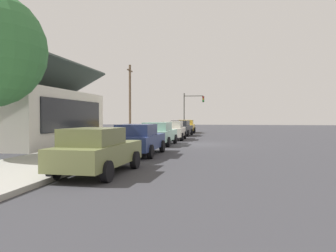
{
  "coord_description": "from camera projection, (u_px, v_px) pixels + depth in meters",
  "views": [
    {
      "loc": [
        -24.23,
        -1.56,
        1.97
      ],
      "look_at": [
        1.44,
        2.59,
        1.26
      ],
      "focal_mm": 36.03,
      "sensor_mm": 36.0,
      "label": 1
    }
  ],
  "objects": [
    {
      "name": "car_ivory",
      "position": [
        173.0,
        130.0,
        28.84
      ],
      "size": [
        4.44,
        2.06,
        1.59
      ],
      "rotation": [
        0.0,
        0.0,
        0.02
      ],
      "color": "silver",
      "rests_on": "ground"
    },
    {
      "name": "car_navy",
      "position": [
        139.0,
        139.0,
        17.29
      ],
      "size": [
        4.76,
        2.13,
        1.59
      ],
      "rotation": [
        0.0,
        0.0,
        -0.01
      ],
      "color": "navy",
      "rests_on": "ground"
    },
    {
      "name": "sidewalk_curb",
      "position": [
        125.0,
        142.0,
        25.11
      ],
      "size": [
        60.0,
        4.2,
        0.16
      ],
      "primitive_type": "cube",
      "color": "#A3A099",
      "rests_on": "ground"
    },
    {
      "name": "traffic_light_main",
      "position": [
        192.0,
        106.0,
        45.68
      ],
      "size": [
        0.37,
        2.79,
        5.2
      ],
      "color": "#383833",
      "rests_on": "ground"
    },
    {
      "name": "car_seafoam",
      "position": [
        158.0,
        133.0,
        23.43
      ],
      "size": [
        4.69,
        2.16,
        1.59
      ],
      "rotation": [
        0.0,
        0.0,
        -0.02
      ],
      "color": "#9ED1BC",
      "rests_on": "ground"
    },
    {
      "name": "ground_plane",
      "position": [
        200.0,
        144.0,
        24.22
      ],
      "size": [
        120.0,
        120.0,
        0.0
      ],
      "primitive_type": "plane",
      "color": "#38383D"
    },
    {
      "name": "fire_hydrant_red",
      "position": [
        116.0,
        144.0,
        18.41
      ],
      "size": [
        0.22,
        0.22,
        0.71
      ],
      "color": "red",
      "rests_on": "sidewalk_curb"
    },
    {
      "name": "storefront_building",
      "position": [
        28.0,
        116.0,
        23.78
      ],
      "size": [
        11.76,
        7.26,
        5.73
      ],
      "color": "silver",
      "rests_on": "ground"
    },
    {
      "name": "car_olive",
      "position": [
        97.0,
        151.0,
        11.5
      ],
      "size": [
        4.54,
        2.14,
        1.59
      ],
      "rotation": [
        0.0,
        0.0,
        -0.05
      ],
      "color": "olive",
      "rests_on": "ground"
    },
    {
      "name": "utility_pole_wooden",
      "position": [
        130.0,
        98.0,
        35.93
      ],
      "size": [
        1.8,
        0.24,
        7.5
      ],
      "color": "brown",
      "rests_on": "ground"
    },
    {
      "name": "car_charcoal",
      "position": [
        181.0,
        128.0,
        34.97
      ],
      "size": [
        4.9,
        2.17,
        1.59
      ],
      "rotation": [
        0.0,
        0.0,
        -0.04
      ],
      "color": "#2D3035",
      "rests_on": "ground"
    },
    {
      "name": "car_mustard",
      "position": [
        186.0,
        126.0,
        41.21
      ],
      "size": [
        4.74,
        2.23,
        1.59
      ],
      "rotation": [
        0.0,
        0.0,
        0.04
      ],
      "color": "gold",
      "rests_on": "ground"
    }
  ]
}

